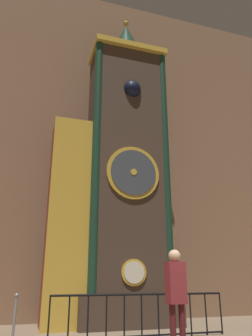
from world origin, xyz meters
The scene contains 5 objects.
cathedral_back_wall centered at (-0.09, 6.58, 6.42)m, with size 24.00×0.32×12.86m.
clock_tower centered at (-0.42, 5.11, 4.43)m, with size 3.94×1.76×10.79m.
railing_fence centered at (-0.33, 3.10, 0.53)m, with size 4.23×0.05×0.96m.
visitor_near centered at (-0.38, 1.11, 1.10)m, with size 0.35×0.24×1.81m.
stanchion_post centered at (-3.12, 3.01, 0.32)m, with size 0.28×0.28×1.01m.
Camera 1 is at (-3.14, -4.64, 1.31)m, focal length 35.00 mm.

